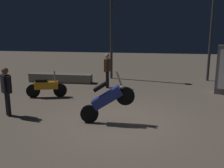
% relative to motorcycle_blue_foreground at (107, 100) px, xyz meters
% --- Properties ---
extents(ground_plane, '(40.00, 40.00, 0.00)m').
position_rel_motorcycle_blue_foreground_xyz_m(ground_plane, '(0.31, 0.13, -0.74)').
color(ground_plane, '#756656').
extents(motorcycle_blue_foreground, '(1.66, 0.40, 1.63)m').
position_rel_motorcycle_blue_foreground_xyz_m(motorcycle_blue_foreground, '(0.00, 0.00, 0.00)').
color(motorcycle_blue_foreground, black).
rests_on(motorcycle_blue_foreground, ground_plane).
extents(motorcycle_orange_parked_left, '(1.63, 0.53, 1.11)m').
position_rel_motorcycle_blue_foreground_xyz_m(motorcycle_orange_parked_left, '(-2.96, 2.50, -0.31)').
color(motorcycle_orange_parked_left, black).
rests_on(motorcycle_orange_parked_left, ground_plane).
extents(person_rider_beside, '(0.55, 0.51, 1.62)m').
position_rel_motorcycle_blue_foreground_xyz_m(person_rider_beside, '(-3.34, 0.16, 0.22)').
color(person_rider_beside, black).
rests_on(person_rider_beside, ground_plane).
extents(person_bystander_far, '(0.26, 0.67, 1.64)m').
position_rel_motorcycle_blue_foreground_xyz_m(person_bystander_far, '(-0.74, 4.52, 0.23)').
color(person_bystander_far, black).
rests_on(person_bystander_far, ground_plane).
extents(streetlamp_near, '(0.36, 0.36, 5.58)m').
position_rel_motorcycle_blue_foreground_xyz_m(streetlamp_near, '(-0.89, 6.76, 2.75)').
color(streetlamp_near, '#38383D').
rests_on(streetlamp_near, ground_plane).
extents(streetlamp_far, '(0.36, 0.36, 5.61)m').
position_rel_motorcycle_blue_foreground_xyz_m(streetlamp_far, '(4.33, 6.90, 2.76)').
color(streetlamp_far, '#38383D').
rests_on(streetlamp_far, ground_plane).
extents(planter_wall_low, '(3.32, 0.50, 0.45)m').
position_rel_motorcycle_blue_foreground_xyz_m(planter_wall_low, '(-3.36, 5.33, -0.52)').
color(planter_wall_low, gray).
rests_on(planter_wall_low, ground_plane).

